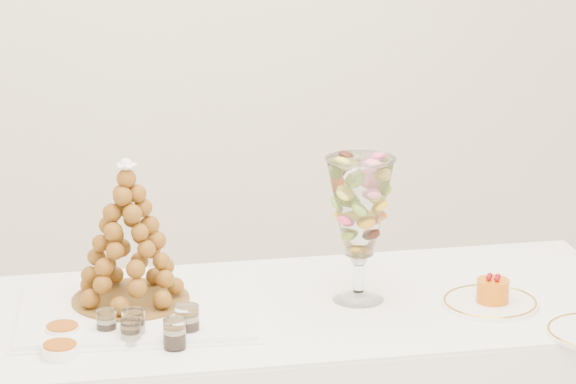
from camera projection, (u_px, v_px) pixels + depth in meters
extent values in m
cube|color=white|center=(284.00, 308.00, 3.39)|extent=(1.77, 0.72, 0.01)
cube|color=white|center=(136.00, 311.00, 3.33)|extent=(0.59, 0.46, 0.02)
cylinder|color=white|center=(358.00, 295.00, 3.43)|extent=(0.13, 0.13, 0.02)
cylinder|color=white|center=(359.00, 275.00, 3.42)|extent=(0.03, 0.03, 0.09)
sphere|color=white|center=(359.00, 258.00, 3.40)|extent=(0.04, 0.04, 0.04)
cylinder|color=white|center=(490.00, 303.00, 3.39)|extent=(0.24, 0.24, 0.01)
cylinder|color=white|center=(106.00, 323.00, 3.20)|extent=(0.06, 0.06, 0.06)
cylinder|color=white|center=(134.00, 325.00, 3.18)|extent=(0.06, 0.06, 0.07)
cylinder|color=white|center=(187.00, 321.00, 3.19)|extent=(0.07, 0.07, 0.08)
cylinder|color=white|center=(131.00, 333.00, 3.14)|extent=(0.05, 0.05, 0.06)
cylinder|color=white|center=(175.00, 334.00, 3.13)|extent=(0.07, 0.07, 0.07)
cylinder|color=white|center=(62.00, 332.00, 3.20)|extent=(0.08, 0.08, 0.03)
cylinder|color=white|center=(60.00, 351.00, 3.09)|extent=(0.09, 0.09, 0.03)
cylinder|color=brown|center=(131.00, 299.00, 3.38)|extent=(0.29, 0.29, 0.01)
cone|color=brown|center=(128.00, 231.00, 3.33)|extent=(0.31, 0.31, 0.35)
sphere|color=white|center=(126.00, 166.00, 3.28)|extent=(0.04, 0.04, 0.04)
cylinder|color=#CE5F09|center=(493.00, 291.00, 3.38)|extent=(0.08, 0.08, 0.06)
sphere|color=maroon|center=(498.00, 276.00, 3.38)|extent=(0.01, 0.01, 0.01)
sphere|color=maroon|center=(490.00, 275.00, 3.39)|extent=(0.01, 0.01, 0.01)
sphere|color=maroon|center=(489.00, 278.00, 3.37)|extent=(0.01, 0.01, 0.01)
sphere|color=maroon|center=(497.00, 279.00, 3.36)|extent=(0.01, 0.01, 0.01)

